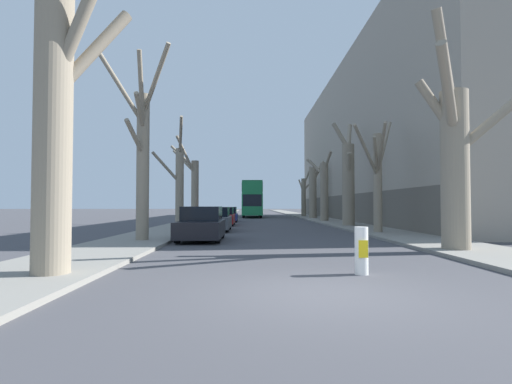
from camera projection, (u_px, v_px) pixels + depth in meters
name	position (u px, v px, depth m)	size (l,w,h in m)	color
ground_plane	(323.00, 294.00, 7.00)	(300.00, 300.00, 0.00)	#424247
sidewalk_left	(217.00, 215.00, 56.88)	(3.12, 120.00, 0.12)	gray
sidewalk_right	(301.00, 215.00, 57.06)	(3.12, 120.00, 0.12)	gray
building_facade_right	(385.00, 145.00, 41.06)	(10.08, 48.37, 15.52)	#9E9384
street_tree_left_0	(57.00, 91.00, 8.59)	(3.24, 3.39, 9.07)	gray
street_tree_left_1	(142.00, 154.00, 16.42)	(3.14, 2.00, 7.76)	gray
street_tree_left_2	(179.00, 184.00, 24.54)	(2.04, 3.63, 6.73)	gray
street_tree_left_3	(193.00, 186.00, 31.88)	(2.50, 2.83, 6.91)	gray
street_tree_right_0	(455.00, 156.00, 13.04)	(3.82, 2.73, 7.61)	gray
street_tree_right_1	(377.00, 176.00, 21.29)	(3.19, 4.08, 6.32)	gray
street_tree_right_2	(348.00, 180.00, 28.42)	(2.13, 3.87, 7.88)	gray
street_tree_right_3	(324.00, 189.00, 36.79)	(2.10, 2.67, 6.46)	gray
street_tree_right_4	(313.00, 190.00, 44.46)	(2.02, 3.83, 6.40)	gray
street_tree_right_5	(304.00, 195.00, 51.70)	(1.99, 2.96, 6.46)	gray
double_decker_bus	(252.00, 198.00, 51.48)	(2.46, 11.76, 4.43)	#1E7F47
parked_car_0	(202.00, 225.00, 17.47)	(1.85, 4.14, 1.49)	black
parked_car_1	(215.00, 219.00, 24.08)	(1.86, 4.59, 1.43)	#4C5156
parked_car_2	(222.00, 217.00, 30.45)	(1.85, 4.14, 1.39)	maroon
parked_car_3	(227.00, 215.00, 36.86)	(1.89, 4.50, 1.37)	navy
traffic_bollard	(361.00, 251.00, 8.94)	(0.30, 0.31, 1.07)	white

